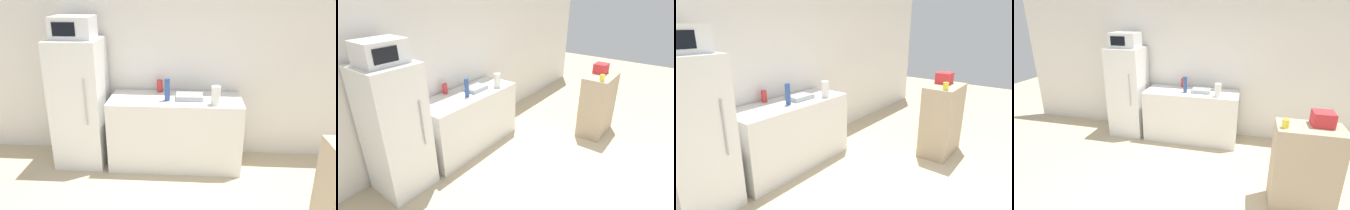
% 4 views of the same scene
% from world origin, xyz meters
% --- Properties ---
extents(wall_back, '(8.00, 0.06, 2.60)m').
position_xyz_m(wall_back, '(0.00, 2.84, 1.30)').
color(wall_back, white).
rests_on(wall_back, ground_plane).
extents(refrigerator, '(0.64, 0.65, 1.69)m').
position_xyz_m(refrigerator, '(-1.59, 2.46, 0.84)').
color(refrigerator, white).
rests_on(refrigerator, ground_plane).
extents(microwave, '(0.50, 0.40, 0.27)m').
position_xyz_m(microwave, '(-1.59, 2.46, 1.82)').
color(microwave, white).
rests_on(microwave, refrigerator).
extents(counter, '(1.70, 0.66, 0.94)m').
position_xyz_m(counter, '(-0.33, 2.45, 0.47)').
color(counter, silver).
rests_on(counter, ground_plane).
extents(sink_basin, '(0.34, 0.26, 0.06)m').
position_xyz_m(sink_basin, '(-0.16, 2.45, 0.97)').
color(sink_basin, '#9EA3A8').
rests_on(sink_basin, counter).
extents(bottle_tall, '(0.07, 0.07, 0.29)m').
position_xyz_m(bottle_tall, '(-0.43, 2.35, 1.08)').
color(bottle_tall, '#2D4C8C').
rests_on(bottle_tall, counter).
extents(bottle_short, '(0.08, 0.08, 0.16)m').
position_xyz_m(bottle_short, '(-0.56, 2.71, 1.02)').
color(bottle_short, red).
rests_on(bottle_short, counter).
extents(paper_towel_roll, '(0.11, 0.11, 0.23)m').
position_xyz_m(paper_towel_roll, '(0.16, 2.24, 1.05)').
color(paper_towel_roll, white).
rests_on(paper_towel_roll, counter).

